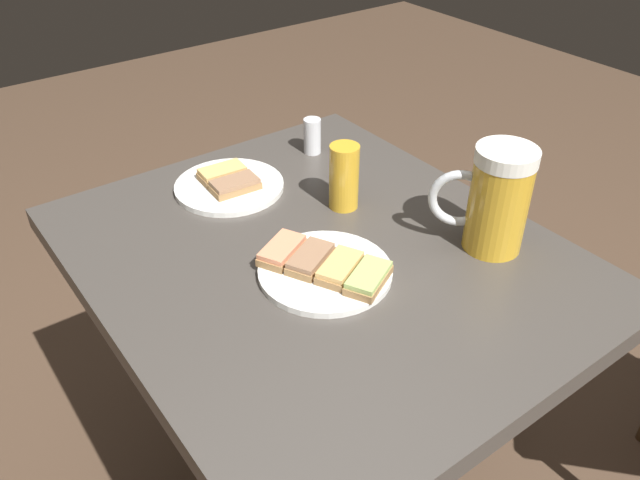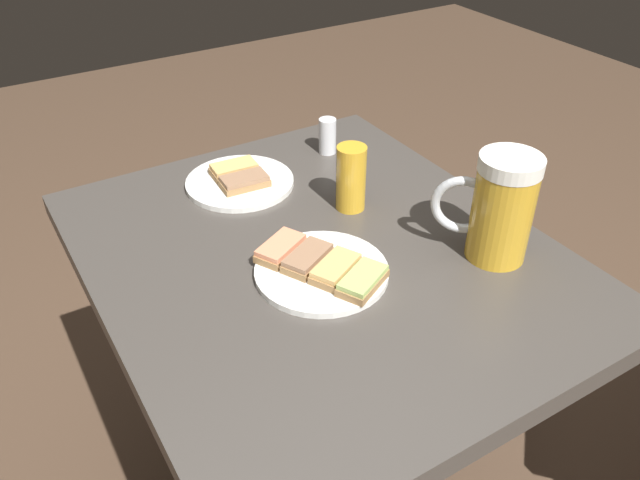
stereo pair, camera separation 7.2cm
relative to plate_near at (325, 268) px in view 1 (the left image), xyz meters
name	(u,v)px [view 1 (the left image)]	position (x,y,z in m)	size (l,w,h in m)	color
cafe_table	(320,327)	(0.03, 0.05, -0.17)	(0.67, 0.79, 0.72)	black
plate_near	(325,268)	(0.00, 0.00, 0.00)	(0.20, 0.21, 0.03)	white
plate_far	(229,184)	(0.01, 0.30, 0.00)	(0.19, 0.19, 0.03)	white
beer_mug	(496,200)	(0.25, -0.09, 0.07)	(0.12, 0.13, 0.17)	gold
beer_glass_small	(344,177)	(0.14, 0.13, 0.05)	(0.05, 0.05, 0.11)	gold
salt_shaker	(312,136)	(0.21, 0.33, 0.02)	(0.03, 0.03, 0.07)	silver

